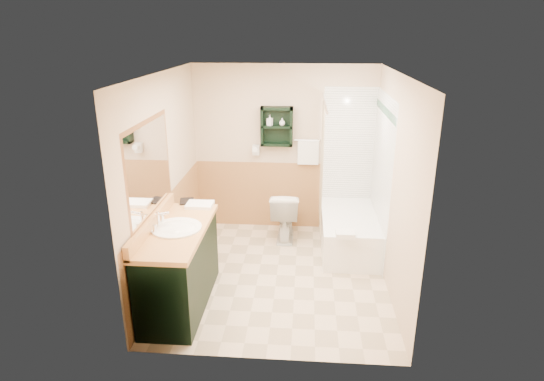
{
  "coord_description": "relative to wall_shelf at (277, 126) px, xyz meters",
  "views": [
    {
      "loc": [
        0.31,
        -4.87,
        2.84
      ],
      "look_at": [
        -0.07,
        0.2,
        1.03
      ],
      "focal_mm": 30.0,
      "sensor_mm": 36.0,
      "label": 1
    }
  ],
  "objects": [
    {
      "name": "tile_right",
      "position": [
        1.38,
        -0.66,
        -0.5
      ],
      "size": [
        1.5,
        1.5,
        2.1
      ],
      "primitive_type": null,
      "color": "white",
      "rests_on": "right_wall"
    },
    {
      "name": "soap_bottle_b",
      "position": [
        0.08,
        -0.01,
        0.06
      ],
      "size": [
        0.11,
        0.12,
        0.08
      ],
      "primitive_type": "imported",
      "rotation": [
        0.0,
        0.0,
        -0.25
      ],
      "color": "white",
      "rests_on": "wall_shelf"
    },
    {
      "name": "hair_dryer",
      "position": [
        -0.3,
        0.02,
        -0.35
      ],
      "size": [
        0.1,
        0.24,
        0.18
      ],
      "primitive_type": null,
      "color": "silver",
      "rests_on": "back_wall"
    },
    {
      "name": "mirror_glass",
      "position": [
        -1.17,
        -1.96,
        -0.05
      ],
      "size": [
        1.2,
        1.2,
        0.9
      ],
      "primitive_type": null,
      "color": "white",
      "rests_on": "left_wall"
    },
    {
      "name": "vanity",
      "position": [
        -0.89,
        -2.09,
        -1.1
      ],
      "size": [
        0.59,
        1.42,
        0.9
      ],
      "primitive_type": "cube",
      "color": "black",
      "rests_on": "ground"
    },
    {
      "name": "wainscot_back",
      "position": [
        0.1,
        0.08,
        -1.05
      ],
      "size": [
        2.58,
        2.58,
        1.0
      ],
      "primitive_type": null,
      "color": "tan",
      "rests_on": "back_wall"
    },
    {
      "name": "counter_towel",
      "position": [
        -0.79,
        -1.46,
        -0.63
      ],
      "size": [
        0.3,
        0.24,
        0.04
      ],
      "primitive_type": "cube",
      "color": "white",
      "rests_on": "vanity"
    },
    {
      "name": "tile_back",
      "position": [
        1.13,
        0.07,
        -0.5
      ],
      "size": [
        0.95,
        0.95,
        2.1
      ],
      "primitive_type": null,
      "color": "white",
      "rests_on": "back_wall"
    },
    {
      "name": "tile_accent",
      "position": [
        1.37,
        -0.66,
        0.35
      ],
      "size": [
        1.5,
        1.5,
        0.1
      ],
      "primitive_type": null,
      "color": "#14472C",
      "rests_on": "right_wall"
    },
    {
      "name": "wainscot_left",
      "position": [
        -1.19,
        -1.41,
        -1.05
      ],
      "size": [
        2.98,
        2.98,
        1.0
      ],
      "primitive_type": null,
      "color": "tan",
      "rests_on": "left_wall"
    },
    {
      "name": "wall_shelf",
      "position": [
        0.0,
        0.0,
        0.0
      ],
      "size": [
        0.45,
        0.15,
        0.55
      ],
      "primitive_type": "cube",
      "color": "black",
      "rests_on": "back_wall"
    },
    {
      "name": "curtain_rod",
      "position": [
        0.63,
        -0.66,
        0.45
      ],
      "size": [
        0.03,
        1.6,
        0.03
      ],
      "primitive_type": "cylinder",
      "rotation": [
        1.57,
        0.0,
        0.0
      ],
      "color": "silver",
      "rests_on": "back_wall"
    },
    {
      "name": "floor",
      "position": [
        0.1,
        -1.41,
        -1.55
      ],
      "size": [
        3.0,
        3.0,
        0.0
      ],
      "primitive_type": "plane",
      "color": "beige",
      "rests_on": "ground"
    },
    {
      "name": "ceiling",
      "position": [
        0.1,
        -1.41,
        0.87
      ],
      "size": [
        2.6,
        3.0,
        0.04
      ],
      "primitive_type": "cube",
      "color": "white",
      "rests_on": "back_wall"
    },
    {
      "name": "tub_towel",
      "position": [
        0.91,
        -1.29,
        -1.02
      ],
      "size": [
        0.22,
        0.18,
        0.07
      ],
      "primitive_type": "cube",
      "color": "white",
      "rests_on": "bathtub"
    },
    {
      "name": "back_wall",
      "position": [
        0.1,
        0.11,
        -0.35
      ],
      "size": [
        2.6,
        0.04,
        2.4
      ],
      "primitive_type": "cube",
      "color": "beige",
      "rests_on": "ground"
    },
    {
      "name": "right_wall",
      "position": [
        1.42,
        -1.41,
        -0.35
      ],
      "size": [
        0.04,
        3.0,
        2.4
      ],
      "primitive_type": "cube",
      "color": "beige",
      "rests_on": "ground"
    },
    {
      "name": "mirror_frame",
      "position": [
        -1.17,
        -1.96,
        -0.05
      ],
      "size": [
        1.3,
        1.3,
        1.0
      ],
      "primitive_type": null,
      "color": "brown",
      "rests_on": "left_wall"
    },
    {
      "name": "shower_curtain",
      "position": [
        0.63,
        -0.48,
        -0.4
      ],
      "size": [
        1.05,
        1.05,
        1.7
      ],
      "primitive_type": null,
      "color": "#BFB190",
      "rests_on": "curtain_rod"
    },
    {
      "name": "vanity_book",
      "position": [
        -1.06,
        -1.35,
        -0.54
      ],
      "size": [
        0.16,
        0.05,
        0.22
      ],
      "primitive_type": "imported",
      "rotation": [
        0.0,
        0.0,
        0.22
      ],
      "color": "black",
      "rests_on": "vanity"
    },
    {
      "name": "towel_bar",
      "position": [
        0.45,
        0.04,
        -0.2
      ],
      "size": [
        0.4,
        0.06,
        0.4
      ],
      "primitive_type": null,
      "color": "white",
      "rests_on": "back_wall"
    },
    {
      "name": "left_wall",
      "position": [
        -1.22,
        -1.41,
        -0.35
      ],
      "size": [
        0.04,
        3.0,
        2.4
      ],
      "primitive_type": "cube",
      "color": "beige",
      "rests_on": "ground"
    },
    {
      "name": "toilet",
      "position": [
        0.14,
        -0.33,
        -1.2
      ],
      "size": [
        0.4,
        0.71,
        0.69
      ],
      "primitive_type": "imported",
      "rotation": [
        0.0,
        0.0,
        3.14
      ],
      "color": "white",
      "rests_on": "ground"
    },
    {
      "name": "bathtub",
      "position": [
        1.03,
        -0.56,
        -1.3
      ],
      "size": [
        0.74,
        1.5,
        0.49
      ],
      "primitive_type": "cube",
      "color": "white",
      "rests_on": "ground"
    },
    {
      "name": "soap_bottle_a",
      "position": [
        -0.1,
        -0.01,
        0.05
      ],
      "size": [
        0.12,
        0.16,
        0.07
      ],
      "primitive_type": "imported",
      "rotation": [
        0.0,
        0.0,
        -0.39
      ],
      "color": "white",
      "rests_on": "wall_shelf"
    }
  ]
}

